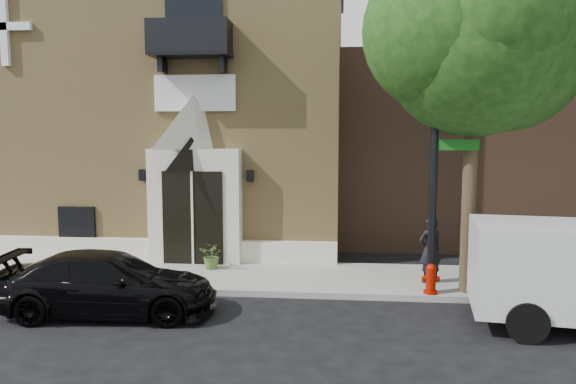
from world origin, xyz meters
name	(u,v)px	position (x,y,z in m)	size (l,w,h in m)	color
ground	(208,296)	(0.00, 0.00, 0.00)	(120.00, 120.00, 0.00)	black
sidewalk	(259,277)	(1.00, 1.50, 0.07)	(42.00, 3.00, 0.15)	gray
church	(178,109)	(-2.99, 7.95, 4.63)	(12.20, 11.01, 9.30)	tan
street_tree_left	(477,39)	(6.03, 0.35, 5.87)	(4.97, 4.38, 7.77)	#38281C
black_sedan	(108,284)	(-1.76, -1.48, 0.66)	(1.84, 4.54, 1.32)	black
street_sign	(435,149)	(5.19, 0.31, 3.46)	(1.03, 1.17, 6.58)	black
fire_hydrant	(431,279)	(5.16, 0.20, 0.49)	(0.40, 0.32, 0.70)	#930D00
dumpster	(543,265)	(7.75, 0.61, 0.79)	(2.12, 1.51, 1.26)	#0F3A18
planter	(212,255)	(-0.35, 1.99, 0.51)	(0.66, 0.57, 0.73)	#4F6C31
pedestrian_near	(430,250)	(5.28, 1.17, 0.96)	(0.59, 0.39, 1.63)	black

